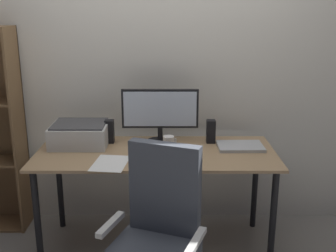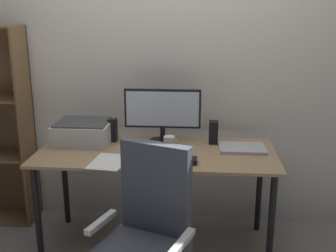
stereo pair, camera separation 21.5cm
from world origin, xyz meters
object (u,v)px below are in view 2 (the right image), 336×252
Objects in this scene: speaker_left at (113,130)px; office_chair at (145,247)px; speaker_right at (213,132)px; printer at (83,132)px; keyboard at (159,161)px; coffee_mug at (169,143)px; laptop at (242,148)px; mouse at (193,161)px; desk at (156,162)px; monitor at (163,112)px.

office_chair reaches higher than speaker_left.
speaker_right is 0.95m from printer.
printer is 1.13m from office_chair.
printer is at bearing 147.99° from keyboard.
speaker_right is at bearing 29.07° from coffee_mug.
laptop is at bearing -31.10° from speaker_right.
speaker_right is (-0.20, 0.12, 0.07)m from laptop.
office_chair is at bearing -114.07° from mouse.
printer reaches higher than keyboard.
desk is 16.30× the size of coffee_mug.
speaker_right is at bearing 47.18° from keyboard.
desk is at bearing -153.31° from speaker_right.
speaker_left is at bearing 180.00° from speaker_right.
laptop is 0.95m from speaker_left.
office_chair reaches higher than desk.
office_chair is (-0.24, -0.55, -0.30)m from mouse.
monitor reaches higher than mouse.
speaker_right is at bearing 3.01° from printer.
monitor reaches higher than coffee_mug.
mouse is 0.10× the size of office_chair.
monitor is 5.79× the size of mouse.
laptop is (0.56, 0.28, 0.00)m from keyboard.
printer is at bearing 143.14° from office_chair.
laptop is at bearing -12.64° from monitor.
laptop is (0.51, 0.05, -0.04)m from coffee_mug.
printer is (-1.15, 0.07, 0.07)m from laptop.
mouse is at bearing -54.17° from coffee_mug.
laptop is 0.32× the size of office_chair.
desk is 2.98× the size of monitor.
desk is at bearing -15.22° from printer.
printer is at bearing -176.99° from speaker_right.
monitor is 5.48× the size of coffee_mug.
keyboard is 0.69m from printer.
laptop is 1.88× the size of speaker_right.
monitor is at bearing 118.95° from mouse.
keyboard is 1.71× the size of speaker_left.
keyboard is 2.86× the size of coffee_mug.
printer is (-0.64, 0.12, 0.03)m from coffee_mug.
keyboard is 0.72× the size of printer.
laptop is at bearing 39.77° from mouse.
speaker_left is 1.08m from office_chair.
keyboard is 0.62m from laptop.
speaker_left is at bearing -178.78° from monitor.
monitor is 0.47m from keyboard.
desk is 0.78m from office_chair.
monitor is 0.62m from laptop.
printer is at bearing 155.96° from mouse.
monitor is 1.74× the size of laptop.
monitor is 3.27× the size of speaker_left.
office_chair reaches higher than printer.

